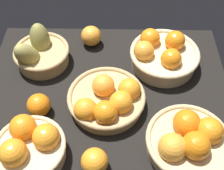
{
  "coord_description": "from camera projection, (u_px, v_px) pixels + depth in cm",
  "views": [
    {
      "loc": [
        -2.84,
        57.75,
        82.15
      ],
      "look_at": [
        -1.73,
        -3.23,
        7.0
      ],
      "focal_mm": 47.13,
      "sensor_mm": 36.0,
      "label": 1
    }
  ],
  "objects": [
    {
      "name": "market_tray",
      "position": [
        107.0,
        103.0,
        0.99
      ],
      "size": [
        84.0,
        72.0,
        3.0
      ],
      "primitive_type": "cube",
      "color": "black",
      "rests_on": "ground"
    },
    {
      "name": "loose_orange_side_gap",
      "position": [
        39.0,
        105.0,
        0.92
      ],
      "size": [
        7.42,
        7.42,
        7.42
      ],
      "primitive_type": "sphere",
      "color": "orange",
      "rests_on": "market_tray"
    },
    {
      "name": "basket_near_right_pears",
      "position": [
        40.0,
        53.0,
        1.05
      ],
      "size": [
        20.43,
        20.55,
        14.67
      ],
      "color": "tan",
      "rests_on": "market_tray"
    },
    {
      "name": "basket_center",
      "position": [
        107.0,
        99.0,
        0.93
      ],
      "size": [
        25.13,
        25.13,
        10.15
      ],
      "color": "tan",
      "rests_on": "market_tray"
    },
    {
      "name": "basket_far_right",
      "position": [
        30.0,
        147.0,
        0.82
      ],
      "size": [
        20.44,
        20.44,
        11.51
      ],
      "color": "#D3BC8C",
      "rests_on": "market_tray"
    },
    {
      "name": "loose_orange_back_gap",
      "position": [
        95.0,
        161.0,
        0.8
      ],
      "size": [
        7.6,
        7.6,
        7.6
      ],
      "primitive_type": "sphere",
      "color": "orange",
      "rests_on": "market_tray"
    },
    {
      "name": "basket_far_left",
      "position": [
        189.0,
        141.0,
        0.83
      ],
      "size": [
        24.61,
        24.61,
        11.5
      ],
      "color": "tan",
      "rests_on": "market_tray"
    },
    {
      "name": "basket_near_left",
      "position": [
        163.0,
        54.0,
        1.05
      ],
      "size": [
        24.75,
        24.75,
        11.7
      ],
      "color": "#D3BC8C",
      "rests_on": "market_tray"
    },
    {
      "name": "loose_orange_front_gap",
      "position": [
        91.0,
        36.0,
        1.12
      ],
      "size": [
        7.73,
        7.73,
        7.73
      ],
      "primitive_type": "sphere",
      "color": "#F49E33",
      "rests_on": "market_tray"
    }
  ]
}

